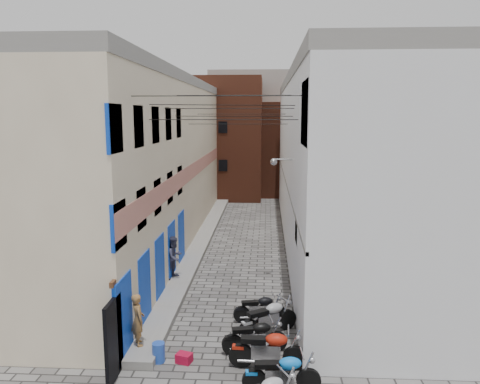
% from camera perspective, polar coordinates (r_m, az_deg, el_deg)
% --- Properties ---
extents(ground, '(90.00, 90.00, 0.00)m').
position_cam_1_polar(ground, '(13.70, -3.59, -21.14)').
color(ground, '#4E4B49').
rests_on(ground, ground).
extents(plinth, '(0.90, 26.00, 0.25)m').
position_cam_1_polar(plinth, '(25.88, -4.66, -5.95)').
color(plinth, gray).
rests_on(plinth, ground).
extents(building_left, '(5.10, 27.00, 9.00)m').
position_cam_1_polar(building_left, '(25.61, -11.32, 3.70)').
color(building_left, beige).
rests_on(building_left, ground).
extents(building_right, '(5.94, 26.00, 9.00)m').
position_cam_1_polar(building_right, '(25.08, 11.40, 3.59)').
color(building_right, white).
rests_on(building_right, ground).
extents(building_far_brick_left, '(6.00, 6.00, 10.00)m').
position_cam_1_polar(building_far_brick_left, '(39.91, -1.69, 6.57)').
color(building_far_brick_left, brown).
rests_on(building_far_brick_left, ground).
extents(building_far_brick_right, '(5.00, 6.00, 8.00)m').
position_cam_1_polar(building_far_brick_right, '(41.85, 5.43, 5.29)').
color(building_far_brick_right, brown).
rests_on(building_far_brick_right, ground).
extents(building_far_concrete, '(8.00, 5.00, 11.00)m').
position_cam_1_polar(building_far_concrete, '(45.76, 1.49, 7.56)').
color(building_far_concrete, gray).
rests_on(building_far_concrete, ground).
extents(far_shopfront, '(2.00, 0.30, 2.40)m').
position_cam_1_polar(far_shopfront, '(37.39, 1.02, 0.53)').
color(far_shopfront, black).
rests_on(far_shopfront, ground).
extents(overhead_wires, '(5.80, 13.02, 1.32)m').
position_cam_1_polar(overhead_wires, '(19.41, -1.07, 9.88)').
color(overhead_wires, black).
rests_on(overhead_wires, ground).
extents(motorcycle_c, '(2.05, 0.78, 1.16)m').
position_cam_1_polar(motorcycle_c, '(12.65, 5.10, -20.92)').
color(motorcycle_c, blue).
rests_on(motorcycle_c, ground).
extents(motorcycle_d, '(2.21, 0.77, 1.26)m').
position_cam_1_polar(motorcycle_d, '(13.60, 3.44, -18.34)').
color(motorcycle_d, '#A51B0B').
rests_on(motorcycle_d, ground).
extents(motorcycle_e, '(2.04, 0.98, 1.13)m').
position_cam_1_polar(motorcycle_e, '(14.38, 1.80, -17.00)').
color(motorcycle_e, black).
rests_on(motorcycle_e, ground).
extents(motorcycle_f, '(2.14, 1.72, 1.23)m').
position_cam_1_polar(motorcycle_f, '(15.45, 3.48, -14.88)').
color(motorcycle_f, '#A2A3A6').
rests_on(motorcycle_f, ground).
extents(motorcycle_g, '(1.87, 0.88, 1.04)m').
position_cam_1_polar(motorcycle_g, '(16.35, 2.42, -13.80)').
color(motorcycle_g, black).
rests_on(motorcycle_g, ground).
extents(person_a, '(0.60, 0.68, 1.56)m').
position_cam_1_polar(person_a, '(14.52, -12.33, -14.93)').
color(person_a, olive).
rests_on(person_a, plinth).
extents(person_b, '(0.99, 1.07, 1.77)m').
position_cam_1_polar(person_b, '(19.74, -8.03, -7.86)').
color(person_b, '#35364F').
rests_on(person_b, plinth).
extents(water_jug_near, '(0.44, 0.44, 0.57)m').
position_cam_1_polar(water_jug_near, '(14.25, -9.90, -18.70)').
color(water_jug_near, blue).
rests_on(water_jug_near, ground).
extents(water_jug_far, '(0.42, 0.42, 0.50)m').
position_cam_1_polar(water_jug_far, '(14.26, -9.89, -18.82)').
color(water_jug_far, blue).
rests_on(water_jug_far, ground).
extents(red_crate, '(0.50, 0.43, 0.27)m').
position_cam_1_polar(red_crate, '(14.18, -6.83, -19.45)').
color(red_crate, '#A80C2C').
rests_on(red_crate, ground).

